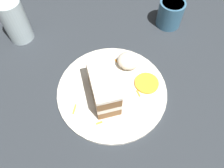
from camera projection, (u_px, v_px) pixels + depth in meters
ground_plane at (107, 92)px, 0.62m from camera, size 6.00×6.00×0.00m
dining_table at (107, 89)px, 0.61m from camera, size 1.06×0.99×0.02m
plate at (112, 91)px, 0.59m from camera, size 0.29×0.29×0.01m
cake_slice at (103, 87)px, 0.54m from camera, size 0.11×0.14×0.09m
cream_dollop at (128, 61)px, 0.61m from camera, size 0.06×0.06×0.04m
orange_garnish at (147, 83)px, 0.59m from camera, size 0.07×0.07×0.01m
carrot_shreds_scatter at (105, 99)px, 0.57m from camera, size 0.16×0.21×0.00m
drinking_glass at (16, 23)px, 0.65m from camera, size 0.07×0.07×0.13m
coffee_mug at (170, 13)px, 0.70m from camera, size 0.08×0.08×0.08m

